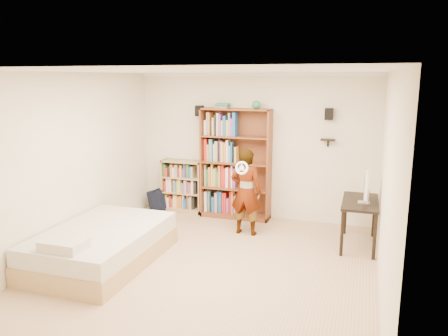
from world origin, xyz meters
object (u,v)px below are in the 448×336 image
at_px(computer_desk, 359,223).
at_px(person, 246,192).
at_px(daybed, 102,241).
at_px(tall_bookshelf, 236,164).
at_px(low_bookshelf, 183,186).

distance_m(computer_desk, person, 1.88).
bearing_deg(daybed, person, 47.07).
distance_m(tall_bookshelf, daybed, 2.95).
relative_size(tall_bookshelf, computer_desk, 1.91).
relative_size(computer_desk, daybed, 0.50).
height_order(daybed, person, person).
bearing_deg(low_bookshelf, tall_bookshelf, -1.90).
xyz_separation_m(computer_desk, daybed, (-3.49, -1.80, -0.05)).
bearing_deg(daybed, low_bookshelf, 87.18).
bearing_deg(computer_desk, low_bookshelf, 166.28).
relative_size(tall_bookshelf, low_bookshelf, 2.02).
distance_m(low_bookshelf, computer_desk, 3.46).
height_order(low_bookshelf, computer_desk, low_bookshelf).
relative_size(low_bookshelf, computer_desk, 0.95).
height_order(tall_bookshelf, daybed, tall_bookshelf).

